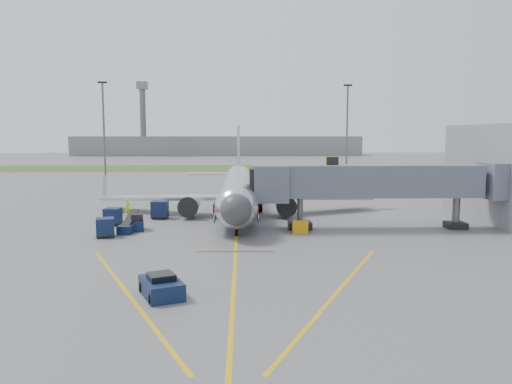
{
  "coord_description": "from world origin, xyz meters",
  "views": [
    {
      "loc": [
        0.54,
        -41.63,
        9.02
      ],
      "look_at": [
        1.9,
        8.17,
        3.2
      ],
      "focal_mm": 35.0,
      "sensor_mm": 36.0,
      "label": 1
    }
  ],
  "objects_px": {
    "pushback_tug": "(161,287)",
    "baggage_tug": "(137,223)",
    "ramp_worker": "(127,208)",
    "airliner": "(238,190)",
    "belt_loader": "(129,227)"
  },
  "relations": [
    {
      "from": "pushback_tug",
      "to": "belt_loader",
      "type": "distance_m",
      "value": 19.48
    },
    {
      "from": "airliner",
      "to": "belt_loader",
      "type": "xyz_separation_m",
      "value": [
        -10.0,
        -11.21,
        -2.19
      ]
    },
    {
      "from": "airliner",
      "to": "ramp_worker",
      "type": "bearing_deg",
      "value": -168.71
    },
    {
      "from": "pushback_tug",
      "to": "baggage_tug",
      "type": "height_order",
      "value": "baggage_tug"
    },
    {
      "from": "baggage_tug",
      "to": "airliner",
      "type": "bearing_deg",
      "value": 47.69
    },
    {
      "from": "pushback_tug",
      "to": "baggage_tug",
      "type": "distance_m",
      "value": 20.16
    },
    {
      "from": "airliner",
      "to": "belt_loader",
      "type": "relative_size",
      "value": 9.4
    },
    {
      "from": "airliner",
      "to": "pushback_tug",
      "type": "relative_size",
      "value": 9.83
    },
    {
      "from": "pushback_tug",
      "to": "baggage_tug",
      "type": "relative_size",
      "value": 1.49
    },
    {
      "from": "pushback_tug",
      "to": "baggage_tug",
      "type": "bearing_deg",
      "value": 105.51
    },
    {
      "from": "airliner",
      "to": "ramp_worker",
      "type": "xyz_separation_m",
      "value": [
        -12.1,
        -2.42,
        -1.71
      ]
    },
    {
      "from": "baggage_tug",
      "to": "ramp_worker",
      "type": "bearing_deg",
      "value": 108.91
    },
    {
      "from": "airliner",
      "to": "belt_loader",
      "type": "distance_m",
      "value": 15.18
    },
    {
      "from": "ramp_worker",
      "to": "baggage_tug",
      "type": "bearing_deg",
      "value": -89.87
    },
    {
      "from": "pushback_tug",
      "to": "belt_loader",
      "type": "relative_size",
      "value": 0.96
    }
  ]
}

